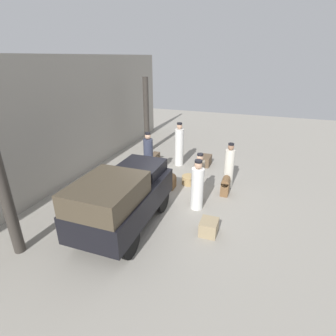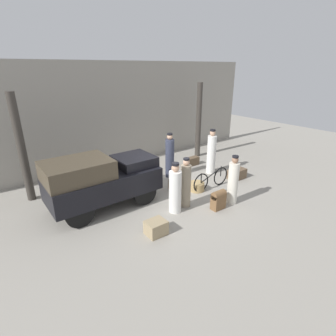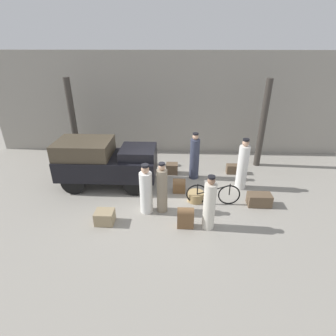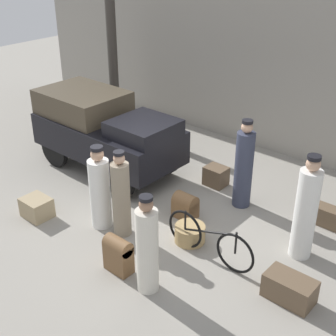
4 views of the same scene
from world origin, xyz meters
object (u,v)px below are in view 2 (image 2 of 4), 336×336
at_px(suitcase_tan_flat, 192,161).
at_px(conductor_in_dark_uniform, 186,185).
at_px(suitcase_small_leather, 156,228).
at_px(truck, 100,179).
at_px(porter_carrying_trunk, 170,157).
at_px(wicker_basket, 197,186).
at_px(bicycle, 211,179).
at_px(trunk_large_brown, 148,174).
at_px(porter_standing_middle, 175,190).
at_px(trunk_barrel_dark, 175,183).
at_px(suitcase_black_upright, 237,174).
at_px(trunk_wicker_pale, 218,199).
at_px(porter_with_bicycle, 211,153).
at_px(porter_lifting_near_truck, 233,182).

bearing_deg(suitcase_tan_flat, conductor_in_dark_uniform, -135.54).
relative_size(suitcase_tan_flat, suitcase_small_leather, 1.17).
bearing_deg(truck, porter_carrying_trunk, 11.68).
bearing_deg(wicker_basket, porter_carrying_trunk, 89.61).
xyz_separation_m(bicycle, trunk_large_brown, (-1.39, 2.15, -0.16)).
relative_size(porter_standing_middle, suitcase_tan_flat, 2.56).
xyz_separation_m(bicycle, suitcase_tan_flat, (1.12, 2.27, -0.18)).
relative_size(bicycle, porter_carrying_trunk, 0.95).
relative_size(trunk_barrel_dark, suitcase_black_upright, 0.68).
bearing_deg(suitcase_tan_flat, porter_standing_middle, -139.47).
distance_m(trunk_large_brown, trunk_wicker_pale, 3.40).
bearing_deg(trunk_large_brown, truck, -157.33).
relative_size(porter_carrying_trunk, suitcase_black_upright, 2.45).
relative_size(porter_carrying_trunk, porter_with_bicycle, 0.97).
xyz_separation_m(trunk_large_brown, trunk_wicker_pale, (0.48, -3.36, 0.13)).
bearing_deg(trunk_wicker_pale, suitcase_black_upright, 26.56).
height_order(porter_lifting_near_truck, suitcase_tan_flat, porter_lifting_near_truck).
bearing_deg(wicker_basket, suitcase_small_leather, -154.44).
height_order(porter_carrying_trunk, suitcase_small_leather, porter_carrying_trunk).
bearing_deg(porter_lifting_near_truck, wicker_basket, 101.17).
bearing_deg(trunk_wicker_pale, porter_standing_middle, 149.24).
height_order(conductor_in_dark_uniform, trunk_barrel_dark, conductor_in_dark_uniform).
bearing_deg(suitcase_small_leather, porter_lifting_near_truck, -1.55).
distance_m(trunk_large_brown, suitcase_black_upright, 3.61).
bearing_deg(porter_standing_middle, wicker_basket, 23.31).
distance_m(truck, porter_standing_middle, 2.37).
xyz_separation_m(conductor_in_dark_uniform, porter_with_bicycle, (2.74, 1.54, 0.11)).
bearing_deg(truck, porter_standing_middle, -44.42).
xyz_separation_m(porter_with_bicycle, trunk_barrel_dark, (-2.22, -0.37, -0.62)).
xyz_separation_m(wicker_basket, porter_carrying_trunk, (0.01, 1.65, 0.69)).
distance_m(suitcase_tan_flat, trunk_barrel_dark, 2.70).
distance_m(suitcase_tan_flat, trunk_large_brown, 2.52).
distance_m(porter_standing_middle, porter_carrying_trunk, 2.81).
bearing_deg(porter_carrying_trunk, conductor_in_dark_uniform, -115.88).
bearing_deg(suitcase_black_upright, trunk_large_brown, 143.31).
relative_size(porter_carrying_trunk, trunk_large_brown, 3.94).
bearing_deg(suitcase_small_leather, bicycle, 19.03).
bearing_deg(suitcase_tan_flat, suitcase_small_leather, -142.32).
bearing_deg(porter_carrying_trunk, bicycle, -73.73).
bearing_deg(wicker_basket, conductor_in_dark_uniform, -150.64).
xyz_separation_m(porter_standing_middle, suitcase_small_leather, (-1.16, -0.63, -0.54)).
distance_m(porter_lifting_near_truck, porter_with_bicycle, 2.70).
relative_size(truck, wicker_basket, 6.34).
xyz_separation_m(truck, porter_with_bicycle, (4.91, -0.05, -0.10)).
height_order(conductor_in_dark_uniform, porter_lifting_near_truck, porter_lifting_near_truck).
xyz_separation_m(truck, suitcase_tan_flat, (4.92, 1.12, -0.79)).
distance_m(wicker_basket, porter_lifting_near_truck, 1.54).
height_order(porter_standing_middle, suitcase_tan_flat, porter_standing_middle).
height_order(truck, trunk_wicker_pale, truck).
bearing_deg(truck, trunk_large_brown, 22.67).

